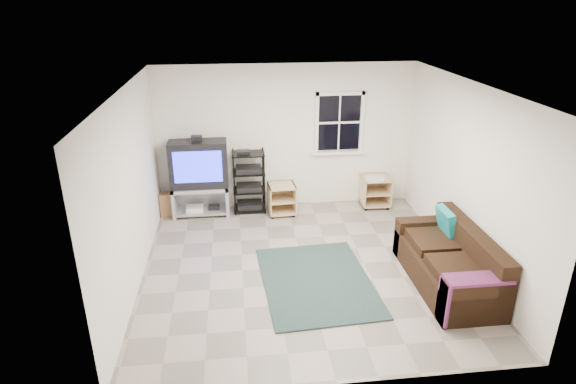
{
  "coord_description": "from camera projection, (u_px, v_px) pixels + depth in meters",
  "views": [
    {
      "loc": [
        -0.93,
        -6.0,
        3.67
      ],
      "look_at": [
        -0.19,
        0.4,
        1.02
      ],
      "focal_mm": 30.0,
      "sensor_mm": 36.0,
      "label": 1
    }
  ],
  "objects": [
    {
      "name": "sofa",
      "position": [
        450.0,
        264.0,
        6.48
      ],
      "size": [
        0.85,
        1.92,
        0.88
      ],
      "color": "black",
      "rests_on": "ground"
    },
    {
      "name": "room",
      "position": [
        339.0,
        127.0,
        8.63
      ],
      "size": [
        4.6,
        4.62,
        4.6
      ],
      "color": "gray",
      "rests_on": "ground"
    },
    {
      "name": "av_rack",
      "position": [
        249.0,
        185.0,
        8.65
      ],
      "size": [
        0.57,
        0.41,
        1.14
      ],
      "color": "black",
      "rests_on": "ground"
    },
    {
      "name": "shag_rug",
      "position": [
        317.0,
        281.0,
        6.63
      ],
      "size": [
        1.57,
        2.08,
        0.02
      ],
      "primitive_type": "cube",
      "rotation": [
        0.0,
        0.0,
        0.06
      ],
      "color": "#2F1F15",
      "rests_on": "ground"
    },
    {
      "name": "side_table_left",
      "position": [
        281.0,
        198.0,
        8.63
      ],
      "size": [
        0.49,
        0.49,
        0.55
      ],
      "rotation": [
        0.0,
        0.0,
        0.06
      ],
      "color": "#DAB686",
      "rests_on": "ground"
    },
    {
      "name": "side_table_right",
      "position": [
        375.0,
        189.0,
        8.94
      ],
      "size": [
        0.52,
        0.55,
        0.59
      ],
      "rotation": [
        0.0,
        0.0,
        -0.02
      ],
      "color": "#DAB686",
      "rests_on": "ground"
    },
    {
      "name": "paper_bag",
      "position": [
        168.0,
        204.0,
        8.57
      ],
      "size": [
        0.32,
        0.23,
        0.42
      ],
      "primitive_type": "cube",
      "rotation": [
        0.0,
        0.0,
        0.14
      ],
      "color": "#A16F48",
      "rests_on": "ground"
    },
    {
      "name": "tv_unit",
      "position": [
        199.0,
        172.0,
        8.4
      ],
      "size": [
        0.99,
        0.5,
        1.46
      ],
      "color": "#A7A7AF",
      "rests_on": "ground"
    }
  ]
}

